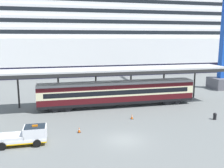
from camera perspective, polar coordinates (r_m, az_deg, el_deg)
ground_plane at (r=27.75m, az=2.86°, el=-12.68°), size 400.00×400.00×0.00m
cruise_ship at (r=81.33m, az=-10.20°, el=10.20°), size 130.51×23.59×33.53m
platform_canopy at (r=39.74m, az=1.21°, el=3.19°), size 37.02×5.44×6.17m
train_carriage at (r=39.92m, az=1.36°, el=-1.97°), size 25.12×2.81×4.11m
service_truck at (r=27.82m, az=-19.11°, el=-11.02°), size 5.23×2.32×2.02m
traffic_cone_near at (r=34.39m, az=4.59°, el=-7.47°), size 0.36×0.36×0.68m
traffic_cone_mid at (r=29.86m, az=-7.54°, el=-10.38°), size 0.36×0.36×0.66m
quay_bollard at (r=36.79m, az=22.52°, el=-6.76°), size 0.48×0.48×0.96m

